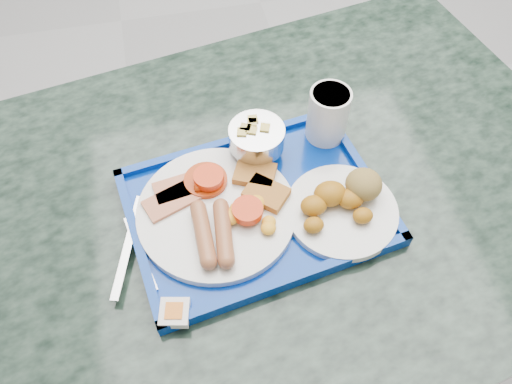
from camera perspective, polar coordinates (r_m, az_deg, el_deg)
floor at (r=2.08m, az=4.63°, el=10.66°), size 6.00×6.00×0.00m
table at (r=1.00m, az=-0.09°, el=-6.91°), size 1.34×1.02×0.76m
tray at (r=0.81m, az=0.00°, el=-1.83°), size 0.44×0.35×0.02m
main_plate at (r=0.79m, az=-4.18°, el=-1.96°), size 0.25×0.25×0.04m
bread_plate at (r=0.80m, az=9.99°, el=-1.26°), size 0.18×0.18×0.06m
fruit_bowl at (r=0.84m, az=0.05°, el=6.23°), size 0.09×0.09×0.07m
juice_cup at (r=0.88m, az=8.24°, el=8.90°), size 0.07×0.07×0.10m
spoon at (r=0.81m, az=-12.49°, el=-2.68°), size 0.06×0.18×0.01m
knife at (r=0.79m, az=-14.40°, el=-5.94°), size 0.06×0.18×0.00m
jam_packet at (r=0.73m, az=-9.29°, el=-13.45°), size 0.05×0.05×0.02m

